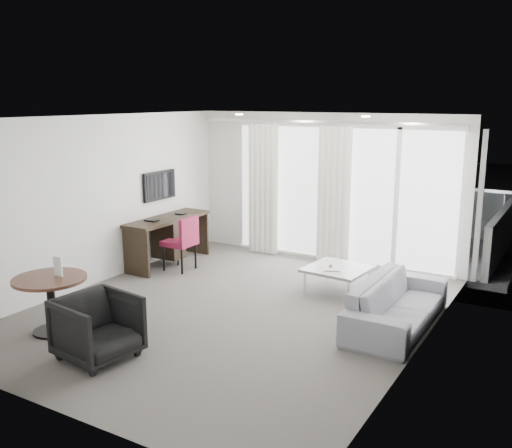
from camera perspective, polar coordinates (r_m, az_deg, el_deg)
The scene contains 27 objects.
floor at distance 7.89m, azimuth -2.23°, elevation -8.64°, with size 5.00×6.00×0.00m, color #55514C.
ceiling at distance 7.37m, azimuth -2.41°, elevation 10.58°, with size 5.00×6.00×0.00m, color white.
wall_left at distance 9.10m, azimuth -15.70°, elevation 2.25°, with size 0.00×6.00×2.60m, color silver.
wall_right at distance 6.55m, azimuth 16.43°, elevation -1.67°, with size 0.00×6.00×2.60m, color silver.
wall_front at distance 5.34m, azimuth -20.07°, elevation -5.13°, with size 5.00×0.00×2.60m, color silver.
window_panel at distance 10.02m, azimuth 8.43°, elevation 2.92°, with size 4.00×0.02×2.38m, color white, non-canonical shape.
window_frame at distance 10.01m, azimuth 8.39°, elevation 2.91°, with size 4.10×0.06×2.44m, color white, non-canonical shape.
curtain_left at distance 10.50m, azimuth 0.73°, elevation 3.49°, with size 0.60×0.20×2.38m, color silver, non-canonical shape.
curtain_right at distance 9.89m, azimuth 7.80°, elevation 2.81°, with size 0.60×0.20×2.38m, color silver, non-canonical shape.
curtain_track at distance 9.86m, azimuth 6.65°, elevation 10.12°, with size 4.80×0.04×0.04m, color #B2B2B7, non-canonical shape.
downlight_a at distance 9.20m, azimuth -1.71°, elevation 10.91°, with size 0.12×0.12×0.02m, color #FFE0B2.
downlight_b at distance 8.28m, azimuth 10.92°, elevation 10.51°, with size 0.12×0.12×0.02m, color #FFE0B2.
desk at distance 10.05m, azimuth -8.75°, elevation -1.66°, with size 0.55×1.76×0.82m, color black, non-canonical shape.
tv at distance 10.10m, azimuth -9.63°, elevation 3.82°, with size 0.05×0.80×0.50m, color black, non-canonical shape.
desk_chair at distance 9.65m, azimuth -7.67°, elevation -1.91°, with size 0.50×0.47×0.92m, color maroon, non-canonical shape.
round_table at distance 7.51m, azimuth -19.76°, elevation -7.63°, with size 0.89×0.89×0.71m, color #46281C, non-canonical shape.
menu_card at distance 7.42m, azimuth -19.14°, elevation -4.86°, with size 0.13×0.02×0.25m, color white, non-canonical shape.
tub_armchair at distance 6.64m, azimuth -15.53°, elevation -9.96°, with size 0.77×0.80×0.72m, color black.
coffee_table at distance 8.62m, azimuth 8.15°, elevation -5.55°, with size 0.86×0.86×0.39m, color gray, non-canonical shape.
remote at distance 8.56m, azimuth 7.48°, elevation -4.49°, with size 0.05×0.15×0.02m, color black, non-canonical shape.
magazine at distance 8.48m, azimuth 7.59°, elevation -4.65°, with size 0.22×0.28×0.02m, color gray, non-canonical shape.
sofa at distance 7.50m, azimuth 13.95°, elevation -7.71°, with size 2.07×0.81×0.60m, color gray.
terrace_slab at distance 11.67m, azimuth 11.04°, elevation -2.14°, with size 5.60×3.00×0.12m, color #4D4D50.
rattan_chair_a at distance 11.14m, azimuth 11.14°, elevation -0.55°, with size 0.51×0.51×0.75m, color #4C371E, non-canonical shape.
rattan_chair_b at distance 10.75m, azimuth 17.77°, elevation -0.95°, with size 0.62×0.62×0.91m, color #4C371E, non-canonical shape.
rattan_table at distance 11.28m, azimuth 17.77°, elevation -1.43°, with size 0.49×0.49×0.49m, color #4C371E, non-canonical shape.
balustrade at distance 12.90m, azimuth 13.31°, elevation 1.69°, with size 5.50×0.06×1.05m, color #B2B2B7, non-canonical shape.
Camera 1 is at (3.99, -6.19, 2.85)m, focal length 40.00 mm.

